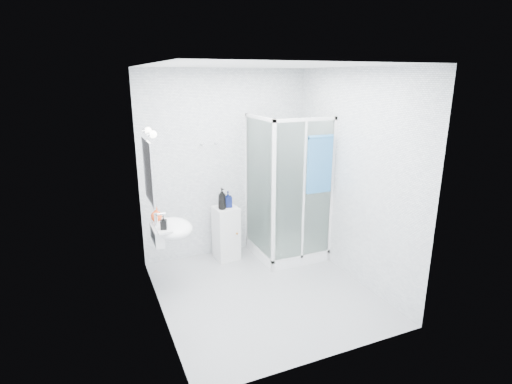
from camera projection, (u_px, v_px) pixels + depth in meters
name	position (u px, v px, depth m)	size (l,w,h in m)	color
room	(264.00, 188.00, 4.44)	(2.40, 2.60, 2.60)	white
shower_enclosure	(285.00, 227.00, 5.61)	(0.90, 0.95, 2.00)	white
wall_basin	(170.00, 229.00, 4.60)	(0.46, 0.56, 0.35)	white
mirror	(148.00, 171.00, 4.33)	(0.02, 0.60, 0.70)	white
vanity_lights	(150.00, 132.00, 4.23)	(0.10, 0.40, 0.08)	silver
wall_hooks	(209.00, 144.00, 5.36)	(0.23, 0.06, 0.03)	silver
storage_cabinet	(226.00, 233.00, 5.59)	(0.34, 0.35, 0.76)	white
hand_towel	(320.00, 163.00, 5.09)	(0.35, 0.05, 0.75)	#2B69A2
shampoo_bottle_a	(222.00, 199.00, 5.38)	(0.11, 0.11, 0.29)	black
shampoo_bottle_b	(228.00, 199.00, 5.48)	(0.10, 0.10, 0.22)	#0C174D
soap_dispenser_orange	(156.00, 214.00, 4.65)	(0.13, 0.13, 0.17)	#EA4A1B
soap_dispenser_black	(164.00, 223.00, 4.40)	(0.07, 0.07, 0.15)	black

